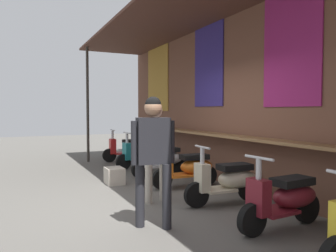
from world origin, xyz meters
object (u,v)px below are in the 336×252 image
scooter_silver (163,159)px  scooter_maroon (286,198)px  shopper_browsing (156,141)px  merchandise_crate (114,176)px  scooter_cream (228,180)px  scooter_orange (189,168)px  shopper_passing (153,147)px  scooter_red (128,148)px  scooter_teal (144,153)px

scooter_silver → scooter_maroon: 3.81m
shopper_browsing → merchandise_crate: size_ratio=3.77×
shopper_browsing → merchandise_crate: (-1.60, -0.25, -0.85)m
scooter_silver → scooter_maroon: size_ratio=1.00×
scooter_maroon → shopper_browsing: 2.22m
scooter_cream → scooter_maroon: bearing=93.7°
scooter_orange → shopper_passing: 2.47m
shopper_browsing → scooter_cream: bearing=39.6°
shopper_passing → scooter_orange: bearing=-32.4°
scooter_orange → scooter_cream: (1.32, -0.00, 0.00)m
scooter_red → scooter_cream: (5.09, -0.00, 0.00)m
merchandise_crate → shopper_passing: bearing=-5.7°
scooter_orange → scooter_cream: size_ratio=1.00×
scooter_red → merchandise_crate: size_ratio=3.18×
scooter_silver → merchandise_crate: scooter_silver is taller
scooter_orange → shopper_browsing: size_ratio=0.84×
merchandise_crate → scooter_maroon: bearing=20.1°
scooter_cream → scooter_maroon: 1.24m
scooter_teal → shopper_passing: size_ratio=0.82×
scooter_red → scooter_maroon: 6.33m
scooter_teal → scooter_silver: 1.22m
scooter_maroon → merchandise_crate: 3.70m
scooter_red → shopper_passing: 5.82m
scooter_silver → shopper_passing: (3.06, -1.54, 0.67)m
scooter_cream → shopper_passing: bearing=21.3°
scooter_teal → scooter_orange: 2.48m
scooter_silver → shopper_browsing: size_ratio=0.84×
scooter_teal → scooter_orange: (2.48, 0.00, 0.00)m
scooter_silver → scooter_orange: same height
scooter_teal → scooter_silver: same height
scooter_red → merchandise_crate: (2.87, -1.27, -0.22)m
scooter_red → scooter_silver: 2.51m
shopper_browsing → shopper_passing: bearing=-44.1°
shopper_browsing → shopper_passing: size_ratio=0.98×
scooter_red → scooter_cream: same height
scooter_red → scooter_silver: bearing=93.1°
scooter_orange → scooter_silver: bearing=-87.4°
shopper_browsing → shopper_passing: shopper_passing is taller
scooter_maroon → shopper_passing: shopper_passing is taller
scooter_red → shopper_passing: (5.58, -1.54, 0.67)m
scooter_cream → merchandise_crate: 2.57m
scooter_red → scooter_orange: 3.77m
scooter_red → scooter_teal: (1.29, -0.00, 0.00)m
scooter_maroon → merchandise_crate: size_ratio=3.19×
scooter_teal → shopper_passing: bearing=66.3°
scooter_teal → shopper_passing: (4.29, -1.54, 0.67)m
scooter_maroon → shopper_browsing: (-1.86, -1.02, 0.63)m
scooter_cream → scooter_maroon: (1.24, -0.00, 0.00)m
scooter_silver → scooter_maroon: bearing=86.2°
scooter_teal → scooter_orange: same height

